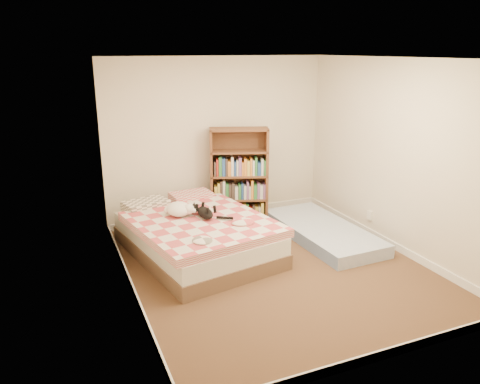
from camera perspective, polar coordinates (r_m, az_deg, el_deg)
name	(u,v)px	position (r m, az deg, el deg)	size (l,w,h in m)	color
room	(276,174)	(5.49, 4.45, 2.23)	(3.51, 4.01, 2.51)	#4B3620
bed	(196,234)	(6.21, -5.44, -5.11)	(1.87, 2.38, 0.57)	brown
bookshelf	(238,187)	(7.23, -0.21, 0.59)	(0.97, 0.57, 1.47)	#532C1C
floor_mattress	(322,232)	(6.82, 10.01, -4.78)	(0.88, 1.97, 0.18)	#728DBE
black_cat	(205,212)	(6.06, -4.35, -2.43)	(0.32, 0.65, 0.15)	black
white_dog	(180,209)	(6.13, -7.34, -2.08)	(0.37, 0.37, 0.17)	white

